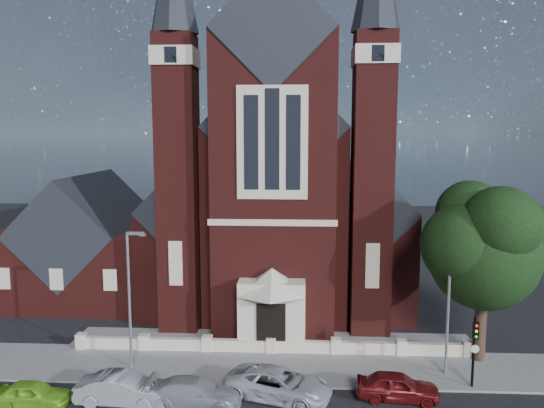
{
  "coord_description": "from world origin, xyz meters",
  "views": [
    {
      "loc": [
        1.65,
        -24.86,
        13.58
      ],
      "look_at": [
        -0.22,
        12.0,
        8.65
      ],
      "focal_mm": 35.0,
      "sensor_mm": 36.0,
      "label": 1
    }
  ],
  "objects": [
    {
      "name": "street_tree",
      "position": [
        12.6,
        5.71,
        6.96
      ],
      "size": [
        6.4,
        6.6,
        10.7
      ],
      "color": "black",
      "rests_on": "ground"
    },
    {
      "name": "car_dark_red",
      "position": [
        6.78,
        1.09,
        0.71
      ],
      "size": [
        4.32,
        2.04,
        1.43
      ],
      "primitive_type": "imported",
      "rotation": [
        0.0,
        0.0,
        1.48
      ],
      "color": "maroon",
      "rests_on": "ground"
    },
    {
      "name": "ground",
      "position": [
        0.0,
        15.0,
        0.0
      ],
      "size": [
        120.0,
        120.0,
        0.0
      ],
      "primitive_type": "plane",
      "color": "black",
      "rests_on": "ground"
    },
    {
      "name": "car_silver_b",
      "position": [
        -3.51,
        -0.05,
        0.69
      ],
      "size": [
        4.87,
        2.22,
        1.38
      ],
      "primitive_type": "imported",
      "rotation": [
        0.0,
        0.0,
        1.51
      ],
      "color": "#9CA0A3",
      "rests_on": "ground"
    },
    {
      "name": "pavement_strip",
      "position": [
        0.0,
        4.5,
        0.0
      ],
      "size": [
        60.0,
        5.0,
        0.12
      ],
      "primitive_type": "cube",
      "color": "slate",
      "rests_on": "ground"
    },
    {
      "name": "street_lamp_left",
      "position": [
        -7.91,
        4.0,
        4.6
      ],
      "size": [
        1.16,
        0.22,
        8.09
      ],
      "color": "gray",
      "rests_on": "ground"
    },
    {
      "name": "street_lamp_right",
      "position": [
        10.09,
        4.0,
        4.6
      ],
      "size": [
        1.16,
        0.22,
        8.09
      ],
      "color": "gray",
      "rests_on": "ground"
    },
    {
      "name": "forecourt_wall",
      "position": [
        0.0,
        6.5,
        0.0
      ],
      "size": [
        24.0,
        0.4,
        0.9
      ],
      "primitive_type": "cube",
      "color": "beige",
      "rests_on": "ground"
    },
    {
      "name": "forecourt_paving",
      "position": [
        0.0,
        8.5,
        0.0
      ],
      "size": [
        26.0,
        3.0,
        0.14
      ],
      "primitive_type": "cube",
      "color": "slate",
      "rests_on": "ground"
    },
    {
      "name": "traffic_signal",
      "position": [
        11.0,
        2.43,
        2.58
      ],
      "size": [
        0.28,
        0.42,
        4.0
      ],
      "color": "black",
      "rests_on": "ground"
    },
    {
      "name": "car_lime_van",
      "position": [
        -11.6,
        -0.49,
        0.64
      ],
      "size": [
        3.74,
        1.51,
        1.27
      ],
      "primitive_type": "imported",
      "rotation": [
        0.0,
        0.0,
        1.57
      ],
      "color": "#82CE29",
      "rests_on": "ground"
    },
    {
      "name": "car_white_suv",
      "position": [
        0.71,
        0.93,
        0.76
      ],
      "size": [
        6.02,
        4.12,
        1.53
      ],
      "primitive_type": "imported",
      "rotation": [
        0.0,
        0.0,
        1.26
      ],
      "color": "silver",
      "rests_on": "ground"
    },
    {
      "name": "parish_hall",
      "position": [
        -16.0,
        18.0,
        4.01
      ],
      "size": [
        12.0,
        12.2,
        10.24
      ],
      "color": "#4D1714",
      "rests_on": "ground"
    },
    {
      "name": "car_silver_a",
      "position": [
        -7.17,
        -0.01,
        0.76
      ],
      "size": [
        4.68,
        1.73,
        1.53
      ],
      "primitive_type": "imported",
      "rotation": [
        0.0,
        0.0,
        1.55
      ],
      "color": "#929599",
      "rests_on": "ground"
    },
    {
      "name": "church",
      "position": [
        -0.0,
        22.94,
        8.19
      ],
      "size": [
        20.01,
        34.9,
        29.2
      ],
      "color": "#4D1714",
      "rests_on": "ground"
    }
  ]
}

